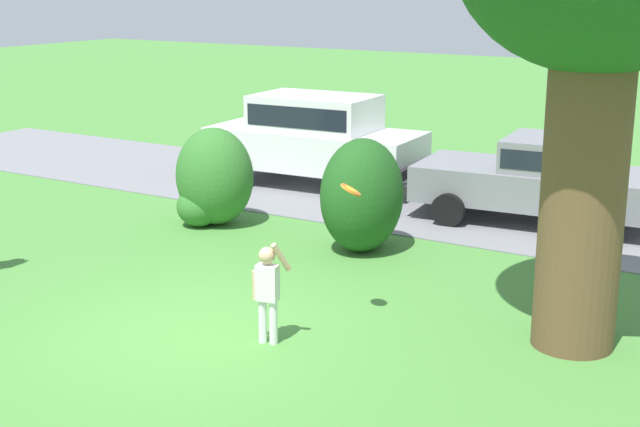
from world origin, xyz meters
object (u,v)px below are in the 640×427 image
parked_sedan (542,177)px  child_thrower (268,287)px  parked_suv (315,135)px  frisbee (351,190)px

parked_sedan → child_thrower: bearing=-98.7°
parked_sedan → parked_suv: bearing=175.1°
parked_suv → frisbee: (4.44, -6.39, 0.67)m
parked_sedan → parked_suv: (-5.00, 0.43, 0.23)m
parked_suv → frisbee: size_ratio=16.23×
parked_suv → child_thrower: (3.92, -7.46, -0.36)m
frisbee → parked_suv: bearing=124.8°
frisbee → child_thrower: bearing=-116.1°
child_thrower → frisbee: (0.52, 1.07, 1.03)m
parked_sedan → child_thrower: (-1.08, -7.03, -0.13)m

